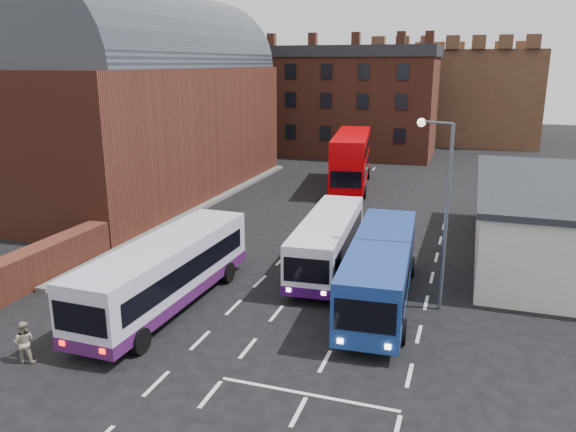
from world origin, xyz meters
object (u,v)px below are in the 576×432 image
(bus_white_outbound, at_px, (166,269))
(pedestrian_beige, at_px, (24,342))
(bus_white_inbound, at_px, (328,239))
(street_lamp, at_px, (441,198))
(bus_blue, at_px, (380,267))
(bus_red_double, at_px, (351,159))

(bus_white_outbound, height_order, pedestrian_beige, bus_white_outbound)
(bus_white_inbound, distance_m, street_lamp, 7.29)
(bus_blue, bearing_deg, bus_white_inbound, -51.01)
(bus_white_inbound, distance_m, bus_red_double, 19.86)
(bus_blue, relative_size, bus_red_double, 0.92)
(bus_red_double, bearing_deg, pedestrian_beige, 73.12)
(bus_white_outbound, height_order, bus_red_double, bus_red_double)
(bus_white_outbound, xyz_separation_m, bus_red_double, (2.42, 26.45, 0.71))
(street_lamp, bearing_deg, bus_red_double, 110.81)
(bus_white_inbound, relative_size, street_lamp, 1.25)
(bus_white_inbound, bearing_deg, bus_blue, 128.74)
(bus_blue, height_order, pedestrian_beige, bus_blue)
(bus_blue, distance_m, street_lamp, 3.97)
(bus_blue, bearing_deg, bus_white_outbound, 16.70)
(bus_blue, bearing_deg, pedestrian_beige, 35.30)
(bus_white_outbound, relative_size, bus_red_double, 0.93)
(bus_white_outbound, relative_size, pedestrian_beige, 7.04)
(street_lamp, relative_size, pedestrian_beige, 5.19)
(street_lamp, bearing_deg, bus_white_inbound, 150.30)
(bus_red_double, xyz_separation_m, street_lamp, (8.68, -22.83, 2.45))
(pedestrian_beige, bearing_deg, bus_blue, -160.90)
(bus_white_outbound, relative_size, bus_blue, 1.01)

